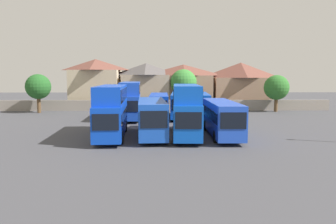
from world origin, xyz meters
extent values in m
plane|color=#424247|center=(0.00, 18.00, 0.00)|extent=(140.00, 140.00, 0.00)
cube|color=gray|center=(0.00, 24.21, 0.90)|extent=(56.00, 0.50, 1.80)
cube|color=blue|center=(-5.42, -0.28, 1.83)|extent=(3.00, 10.62, 2.94)
cube|color=black|center=(-5.12, -5.54, 2.18)|extent=(2.12, 0.20, 1.32)
cube|color=black|center=(-5.42, -0.28, 2.18)|extent=(2.99, 9.78, 0.93)
cube|color=blue|center=(-5.44, -0.01, 4.11)|extent=(2.93, 10.09, 1.62)
cube|color=black|center=(-5.44, -0.01, 4.11)|extent=(2.98, 9.57, 1.14)
cylinder|color=black|center=(-4.13, -3.46, 0.55)|extent=(0.36, 1.12, 1.10)
cylinder|color=black|center=(-6.34, -3.59, 0.55)|extent=(0.36, 1.12, 1.10)
cylinder|color=black|center=(-4.51, 3.04, 0.55)|extent=(0.36, 1.12, 1.10)
cylinder|color=black|center=(-6.72, 2.91, 0.55)|extent=(0.36, 1.12, 1.10)
cube|color=blue|center=(-1.62, 0.06, 1.94)|extent=(3.14, 10.23, 3.16)
cube|color=black|center=(-1.30, -5.00, 2.32)|extent=(2.20, 0.22, 1.42)
cube|color=black|center=(-1.62, 0.06, 2.32)|extent=(3.13, 9.43, 0.99)
cylinder|color=black|center=(-0.27, -2.99, 0.55)|extent=(0.37, 1.12, 1.10)
cylinder|color=black|center=(-2.57, -3.14, 0.55)|extent=(0.37, 1.12, 1.10)
cylinder|color=black|center=(-0.67, 3.25, 0.55)|extent=(0.37, 1.12, 1.10)
cylinder|color=black|center=(-2.96, 3.11, 0.55)|extent=(0.37, 1.12, 1.10)
cube|color=blue|center=(1.70, 0.10, 1.89)|extent=(2.82, 10.64, 3.06)
cube|color=black|center=(1.50, -5.20, 2.25)|extent=(2.14, 0.16, 1.38)
cube|color=black|center=(1.70, 0.10, 2.25)|extent=(2.83, 9.80, 0.96)
cube|color=blue|center=(1.71, 0.36, 4.20)|extent=(2.76, 10.11, 1.57)
cube|color=black|center=(1.71, 0.36, 4.20)|extent=(2.82, 9.59, 1.10)
cylinder|color=black|center=(2.70, -3.21, 0.55)|extent=(0.34, 1.11, 1.10)
cylinder|color=black|center=(0.46, -3.13, 0.55)|extent=(0.34, 1.11, 1.10)
cylinder|color=black|center=(2.94, 3.33, 0.55)|extent=(0.34, 1.11, 1.10)
cylinder|color=black|center=(0.70, 3.41, 0.55)|extent=(0.34, 1.11, 1.10)
cube|color=blue|center=(5.16, 0.15, 1.87)|extent=(2.45, 10.58, 3.02)
cube|color=black|center=(5.15, -5.16, 2.23)|extent=(2.13, 0.09, 1.36)
cube|color=black|center=(5.16, 0.15, 2.23)|extent=(2.49, 9.73, 0.95)
cylinder|color=black|center=(6.27, -3.13, 0.55)|extent=(0.30, 1.10, 1.10)
cylinder|color=black|center=(4.04, -3.13, 0.55)|extent=(0.30, 1.10, 1.10)
cylinder|color=black|center=(6.28, 3.42, 0.55)|extent=(0.30, 1.10, 1.10)
cylinder|color=black|center=(4.06, 3.43, 0.55)|extent=(0.30, 1.10, 1.10)
cube|color=blue|center=(-4.98, 13.94, 1.85)|extent=(3.24, 11.94, 2.99)
cube|color=black|center=(-4.65, 8.02, 2.21)|extent=(2.27, 0.21, 1.34)
cube|color=black|center=(-4.98, 13.94, 2.21)|extent=(3.22, 11.00, 0.94)
cube|color=blue|center=(-5.00, 14.23, 4.18)|extent=(3.15, 11.35, 1.66)
cube|color=black|center=(-5.00, 14.23, 4.18)|extent=(3.21, 10.76, 1.17)
cylinder|color=black|center=(-3.59, 10.35, 0.55)|extent=(0.36, 1.12, 1.10)
cylinder|color=black|center=(-5.96, 10.21, 0.55)|extent=(0.36, 1.12, 1.10)
cylinder|color=black|center=(-4.00, 17.66, 0.55)|extent=(0.36, 1.12, 1.10)
cylinder|color=black|center=(-6.37, 17.53, 0.55)|extent=(0.36, 1.12, 1.10)
cube|color=blue|center=(-1.05, 14.32, 1.83)|extent=(2.48, 10.51, 2.95)
cube|color=black|center=(-1.06, 9.05, 2.19)|extent=(2.17, 0.08, 1.33)
cube|color=black|center=(-1.05, 14.32, 2.19)|extent=(2.52, 9.67, 0.93)
cylinder|color=black|center=(0.08, 11.06, 0.55)|extent=(0.30, 1.10, 1.10)
cylinder|color=black|center=(-2.19, 11.06, 0.55)|extent=(0.30, 1.10, 1.10)
cylinder|color=black|center=(0.09, 17.57, 0.55)|extent=(0.30, 1.10, 1.10)
cylinder|color=black|center=(-2.18, 17.58, 0.55)|extent=(0.30, 1.10, 1.10)
cube|color=blue|center=(1.99, 14.46, 1.90)|extent=(3.17, 10.63, 3.09)
cube|color=black|center=(1.67, 9.20, 2.27)|extent=(2.23, 0.21, 1.39)
cube|color=black|center=(1.99, 14.46, 2.27)|extent=(3.16, 9.80, 0.97)
cylinder|color=black|center=(2.96, 11.14, 0.55)|extent=(0.37, 1.12, 1.10)
cylinder|color=black|center=(0.63, 11.28, 0.55)|extent=(0.37, 1.12, 1.10)
cylinder|color=black|center=(3.35, 17.64, 0.55)|extent=(0.37, 1.12, 1.10)
cylinder|color=black|center=(1.02, 17.78, 0.55)|extent=(0.37, 1.12, 1.10)
cube|color=blue|center=(4.53, 14.08, 1.90)|extent=(3.12, 10.46, 3.09)
cube|color=black|center=(4.21, 8.90, 2.27)|extent=(2.20, 0.21, 1.39)
cube|color=black|center=(4.53, 14.08, 2.27)|extent=(3.11, 9.64, 0.97)
cylinder|color=black|center=(5.48, 10.81, 0.55)|extent=(0.37, 1.12, 1.10)
cylinder|color=black|center=(3.19, 10.95, 0.55)|extent=(0.37, 1.12, 1.10)
cylinder|color=black|center=(5.87, 17.21, 0.55)|extent=(0.37, 1.12, 1.10)
cylinder|color=black|center=(3.58, 17.34, 0.55)|extent=(0.37, 1.12, 1.10)
cube|color=#C6B293|center=(-12.80, 29.56, 3.47)|extent=(8.61, 7.33, 6.93)
pyramid|color=brown|center=(-12.80, 29.56, 7.94)|extent=(9.04, 7.69, 2.02)
cube|color=tan|center=(-3.58, 29.74, 3.03)|extent=(8.49, 7.17, 6.07)
pyramid|color=#514C4C|center=(-3.58, 29.74, 7.14)|extent=(8.92, 7.53, 2.15)
cube|color=#9E7A60|center=(3.35, 29.90, 2.98)|extent=(10.26, 6.51, 5.96)
pyramid|color=brown|center=(3.35, 29.90, 6.98)|extent=(10.78, 6.83, 2.03)
cube|color=#9E7A60|center=(14.18, 30.44, 2.78)|extent=(10.35, 7.14, 5.55)
pyramid|color=brown|center=(14.18, 30.44, 6.97)|extent=(10.87, 7.49, 2.82)
cylinder|color=brown|center=(18.18, 22.21, 1.28)|extent=(0.58, 0.58, 2.56)
sphere|color=#2D6B28|center=(18.18, 22.21, 3.99)|extent=(4.09, 4.09, 4.09)
cylinder|color=brown|center=(3.16, 26.71, 1.53)|extent=(0.59, 0.59, 3.07)
sphere|color=#387F33|center=(3.16, 26.71, 4.71)|extent=(4.69, 4.69, 4.69)
cylinder|color=brown|center=(-20.32, 21.21, 1.39)|extent=(0.57, 0.57, 2.79)
sphere|color=#235B23|center=(-20.32, 21.21, 4.18)|extent=(3.98, 3.98, 3.98)
camera|label=1|loc=(-0.63, -31.33, 5.80)|focal=35.06mm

